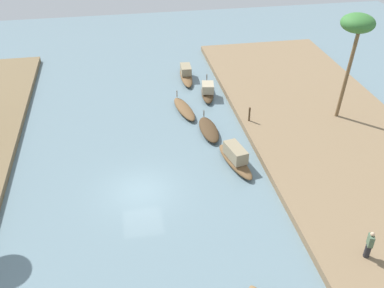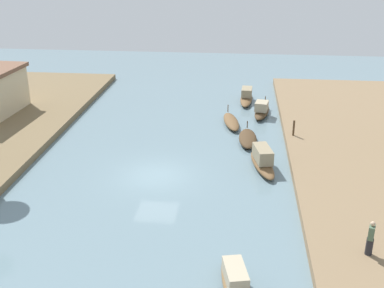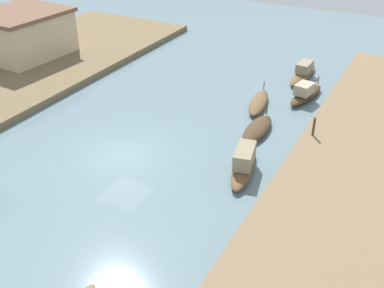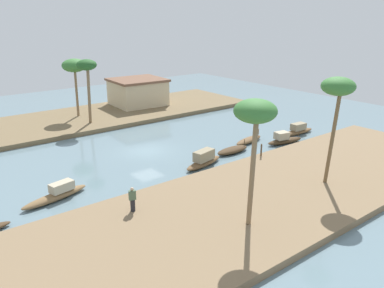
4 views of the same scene
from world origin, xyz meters
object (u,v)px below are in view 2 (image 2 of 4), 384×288
object	(u,v)px
sampan_foreground	(247,97)
mooring_post	(294,128)
person_on_near_bank	(370,239)
sampan_midstream	(262,110)
sampan_open_hull	(231,122)
sampan_with_red_awning	(262,160)
sampan_downstream_large	(248,138)

from	to	relation	value
sampan_foreground	mooring_post	world-z (taller)	mooring_post
sampan_foreground	mooring_post	distance (m)	9.80
sampan_foreground	person_on_near_bank	bearing A→B (deg)	-164.40
person_on_near_bank	mooring_post	world-z (taller)	person_on_near_bank
sampan_midstream	sampan_open_hull	bearing A→B (deg)	145.49
sampan_with_red_awning	mooring_post	world-z (taller)	mooring_post
sampan_foreground	sampan_downstream_large	bearing A→B (deg)	-176.52
sampan_midstream	sampan_downstream_large	xyz separation A→B (m)	(-5.92, 1.15, -0.17)
sampan_downstream_large	person_on_near_bank	bearing A→B (deg)	-160.96
sampan_downstream_large	sampan_open_hull	size ratio (longest dim) A/B	0.89
sampan_open_hull	sampan_with_red_awning	world-z (taller)	sampan_with_red_awning
sampan_downstream_large	sampan_with_red_awning	bearing A→B (deg)	-169.83
sampan_open_hull	sampan_foreground	bearing A→B (deg)	-21.29
sampan_foreground	person_on_near_bank	xyz separation A→B (m)	(-23.16, -5.18, 0.84)
sampan_downstream_large	sampan_with_red_awning	distance (m)	4.31
sampan_open_hull	person_on_near_bank	world-z (taller)	person_on_near_bank
sampan_downstream_large	mooring_post	bearing A→B (deg)	-84.40
sampan_midstream	sampan_open_hull	world-z (taller)	sampan_midstream
sampan_foreground	person_on_near_bank	distance (m)	23.75
sampan_midstream	sampan_with_red_awning	distance (m)	10.13
sampan_with_red_awning	person_on_near_bank	world-z (taller)	person_on_near_bank
sampan_midstream	sampan_foreground	world-z (taller)	sampan_midstream
sampan_downstream_large	sampan_open_hull	xyz separation A→B (m)	(3.45, 1.25, -0.02)
mooring_post	sampan_foreground	bearing A→B (deg)	19.34
sampan_foreground	sampan_open_hull	xyz separation A→B (m)	(-6.18, 1.17, -0.17)
sampan_midstream	person_on_near_bank	world-z (taller)	person_on_near_bank
sampan_foreground	mooring_post	bearing A→B (deg)	-157.67
sampan_midstream	sampan_foreground	size ratio (longest dim) A/B	0.90
sampan_midstream	sampan_foreground	xyz separation A→B (m)	(3.71, 1.23, -0.02)
sampan_midstream	sampan_foreground	distance (m)	3.91
sampan_downstream_large	sampan_with_red_awning	world-z (taller)	sampan_with_red_awning
sampan_open_hull	person_on_near_bank	size ratio (longest dim) A/B	2.55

